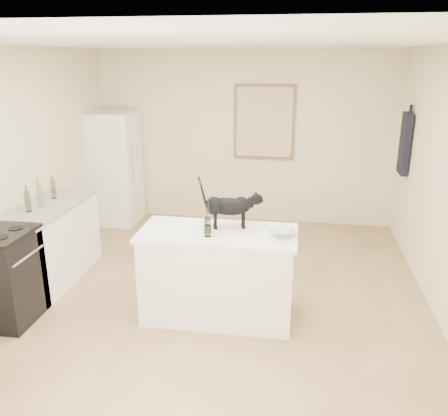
# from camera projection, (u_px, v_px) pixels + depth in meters

# --- Properties ---
(floor) EXTENTS (5.50, 5.50, 0.00)m
(floor) POSITION_uv_depth(u_px,v_px,m) (212.00, 304.00, 4.90)
(floor) COLOR tan
(floor) RESTS_ON ground
(ceiling) EXTENTS (5.50, 5.50, 0.00)m
(ceiling) POSITION_uv_depth(u_px,v_px,m) (210.00, 42.00, 4.10)
(ceiling) COLOR white
(ceiling) RESTS_ON ground
(wall_back) EXTENTS (4.50, 0.00, 4.50)m
(wall_back) POSITION_uv_depth(u_px,v_px,m) (244.00, 138.00, 7.09)
(wall_back) COLOR beige
(wall_back) RESTS_ON ground
(wall_front) EXTENTS (4.50, 0.00, 4.50)m
(wall_front) POSITION_uv_depth(u_px,v_px,m) (89.00, 357.00, 1.92)
(wall_front) COLOR beige
(wall_front) RESTS_ON ground
(island_base) EXTENTS (1.44, 0.67, 0.86)m
(island_base) POSITION_uv_depth(u_px,v_px,m) (218.00, 276.00, 4.57)
(island_base) COLOR white
(island_base) RESTS_ON floor
(island_top) EXTENTS (1.50, 0.70, 0.04)m
(island_top) POSITION_uv_depth(u_px,v_px,m) (218.00, 233.00, 4.43)
(island_top) COLOR white
(island_top) RESTS_ON island_base
(left_cabinets) EXTENTS (0.60, 1.40, 0.86)m
(left_cabinets) POSITION_uv_depth(u_px,v_px,m) (50.00, 244.00, 5.35)
(left_cabinets) COLOR white
(left_cabinets) RESTS_ON floor
(left_countertop) EXTENTS (0.62, 1.44, 0.04)m
(left_countertop) POSITION_uv_depth(u_px,v_px,m) (45.00, 207.00, 5.21)
(left_countertop) COLOR gray
(left_countertop) RESTS_ON left_cabinets
(stove) EXTENTS (0.60, 0.60, 0.90)m
(stove) POSITION_uv_depth(u_px,v_px,m) (2.00, 278.00, 4.49)
(stove) COLOR black
(stove) RESTS_ON floor
(fridge) EXTENTS (0.68, 0.68, 1.70)m
(fridge) POSITION_uv_depth(u_px,v_px,m) (115.00, 168.00, 7.14)
(fridge) COLOR white
(fridge) RESTS_ON floor
(artwork_frame) EXTENTS (0.90, 0.03, 1.10)m
(artwork_frame) POSITION_uv_depth(u_px,v_px,m) (264.00, 122.00, 6.94)
(artwork_frame) COLOR brown
(artwork_frame) RESTS_ON wall_back
(artwork_canvas) EXTENTS (0.82, 0.00, 1.02)m
(artwork_canvas) POSITION_uv_depth(u_px,v_px,m) (264.00, 122.00, 6.92)
(artwork_canvas) COLOR beige
(artwork_canvas) RESTS_ON wall_back
(hanging_garment) EXTENTS (0.08, 0.34, 0.80)m
(hanging_garment) POSITION_uv_depth(u_px,v_px,m) (405.00, 144.00, 6.07)
(hanging_garment) COLOR black
(hanging_garment) RESTS_ON wall_right
(black_cat) EXTENTS (0.57, 0.28, 0.38)m
(black_cat) POSITION_uv_depth(u_px,v_px,m) (228.00, 209.00, 4.47)
(black_cat) COLOR black
(black_cat) RESTS_ON island_top
(wine_bottle) EXTENTS (0.08, 0.08, 0.30)m
(wine_bottle) POSITION_uv_depth(u_px,v_px,m) (208.00, 221.00, 4.26)
(wine_bottle) COLOR #2A5120
(wine_bottle) RESTS_ON island_top
(glass_bowl) EXTENTS (0.31, 0.31, 0.06)m
(glass_bowl) POSITION_uv_depth(u_px,v_px,m) (283.00, 235.00, 4.26)
(glass_bowl) COLOR silver
(glass_bowl) RESTS_ON island_top
(fridge_paper) EXTENTS (0.01, 0.13, 0.17)m
(fridge_paper) POSITION_uv_depth(u_px,v_px,m) (135.00, 146.00, 6.99)
(fridge_paper) COLOR white
(fridge_paper) RESTS_ON fridge
(counter_bottle_cluster) EXTENTS (0.09, 0.56, 0.29)m
(counter_bottle_cluster) POSITION_uv_depth(u_px,v_px,m) (40.00, 195.00, 5.15)
(counter_bottle_cluster) COLOR #1D551E
(counter_bottle_cluster) RESTS_ON left_countertop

